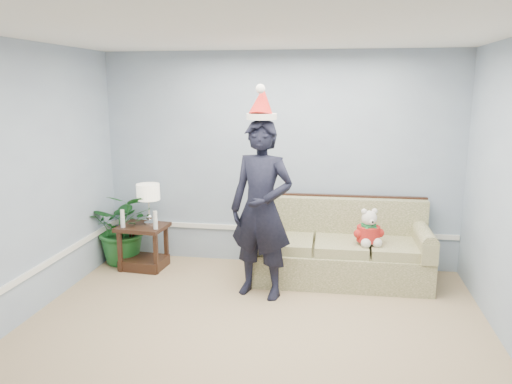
{
  "coord_description": "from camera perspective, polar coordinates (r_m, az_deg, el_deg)",
  "views": [
    {
      "loc": [
        0.74,
        -3.7,
        2.26
      ],
      "look_at": [
        -0.13,
        1.55,
        1.14
      ],
      "focal_mm": 35.0,
      "sensor_mm": 36.0,
      "label": 1
    }
  ],
  "objects": [
    {
      "name": "houseplant",
      "position": [
        6.69,
        -14.8,
        -3.92
      ],
      "size": [
        0.92,
        0.81,
        0.95
      ],
      "primitive_type": "imported",
      "rotation": [
        0.0,
        0.0,
        0.08
      ],
      "color": "#1B5A23",
      "rests_on": "room_shell"
    },
    {
      "name": "man",
      "position": [
        5.35,
        0.62,
        -2.03
      ],
      "size": [
        0.81,
        0.64,
        1.94
      ],
      "primitive_type": "imported",
      "rotation": [
        0.0,
        0.0,
        -0.27
      ],
      "color": "black",
      "rests_on": "room_shell"
    },
    {
      "name": "side_table",
      "position": [
        6.52,
        -12.7,
        -6.63
      ],
      "size": [
        0.62,
        0.53,
        0.56
      ],
      "rotation": [
        0.0,
        0.0,
        -0.08
      ],
      "color": "#341D13",
      "rests_on": "room_shell"
    },
    {
      "name": "teddy_bear",
      "position": [
        5.81,
        12.73,
        -4.43
      ],
      "size": [
        0.33,
        0.33,
        0.43
      ],
      "rotation": [
        0.0,
        0.0,
        0.3
      ],
      "color": "silver",
      "rests_on": "sofa"
    },
    {
      "name": "sofa",
      "position": [
        6.08,
        9.66,
        -6.66
      ],
      "size": [
        2.05,
        0.91,
        0.95
      ],
      "rotation": [
        0.0,
        0.0,
        0.02
      ],
      "color": "#535E2C",
      "rests_on": "room_shell"
    },
    {
      "name": "santa_hat",
      "position": [
        5.21,
        0.68,
        10.02
      ],
      "size": [
        0.35,
        0.39,
        0.37
      ],
      "rotation": [
        0.0,
        0.0,
        -0.13
      ],
      "color": "silver",
      "rests_on": "man"
    },
    {
      "name": "candle_pair",
      "position": [
        6.28,
        -13.24,
        -3.13
      ],
      "size": [
        0.48,
        0.06,
        0.22
      ],
      "color": "silver",
      "rests_on": "side_table"
    },
    {
      "name": "room_shell",
      "position": [
        3.88,
        -1.84,
        -1.64
      ],
      "size": [
        4.54,
        5.04,
        2.74
      ],
      "color": "tan",
      "rests_on": "ground"
    },
    {
      "name": "table_lamp",
      "position": [
        6.37,
        -12.22,
        -0.19
      ],
      "size": [
        0.29,
        0.29,
        0.51
      ],
      "color": "silver",
      "rests_on": "side_table"
    },
    {
      "name": "wainscot_trim",
      "position": [
        5.54,
        -11.45,
        -7.37
      ],
      "size": [
        4.49,
        4.99,
        0.06
      ],
      "color": "white",
      "rests_on": "room_shell"
    }
  ]
}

